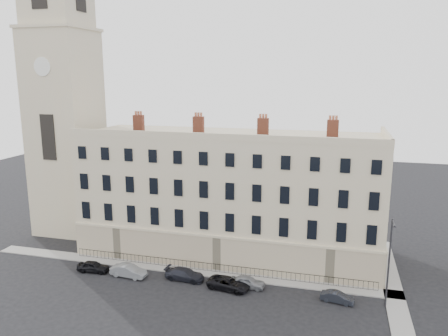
# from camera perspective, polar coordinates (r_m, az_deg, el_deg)

# --- Properties ---
(ground) EXTENTS (160.00, 160.00, 0.00)m
(ground) POSITION_cam_1_polar(r_m,az_deg,el_deg) (45.04, 4.61, -17.14)
(ground) COLOR black
(ground) RESTS_ON ground
(terrace) EXTENTS (36.22, 12.22, 17.00)m
(terrace) POSITION_cam_1_polar(r_m,az_deg,el_deg) (54.26, 0.81, -3.41)
(terrace) COLOR beige
(terrace) RESTS_ON ground
(church_tower) EXTENTS (8.00, 8.13, 44.00)m
(church_tower) POSITION_cam_1_polar(r_m,az_deg,el_deg) (64.38, -20.16, 8.38)
(church_tower) COLOR beige
(church_tower) RESTS_ON ground
(pavement_terrace) EXTENTS (48.00, 2.00, 0.12)m
(pavement_terrace) POSITION_cam_1_polar(r_m,az_deg,el_deg) (51.70, -5.61, -13.06)
(pavement_terrace) COLOR gray
(pavement_terrace) RESTS_ON ground
(pavement_east_return) EXTENTS (2.00, 24.00, 0.12)m
(pavement_east_return) POSITION_cam_1_polar(r_m,az_deg,el_deg) (52.01, 20.96, -13.69)
(pavement_east_return) COLOR gray
(pavement_east_return) RESTS_ON ground
(railings) EXTENTS (35.00, 0.04, 0.96)m
(railings) POSITION_cam_1_polar(r_m,az_deg,el_deg) (50.69, -1.11, -12.92)
(railings) COLOR black
(railings) RESTS_ON ground
(car_a) EXTENTS (3.73, 1.70, 1.24)m
(car_a) POSITION_cam_1_polar(r_m,az_deg,el_deg) (52.98, -16.71, -12.23)
(car_a) COLOR black
(car_a) RESTS_ON ground
(car_b) EXTENTS (4.20, 1.74, 1.35)m
(car_b) POSITION_cam_1_polar(r_m,az_deg,el_deg) (50.83, -12.36, -12.99)
(car_b) COLOR gray
(car_b) RESTS_ON ground
(car_c) EXTENTS (4.50, 2.06, 1.28)m
(car_c) POSITION_cam_1_polar(r_m,az_deg,el_deg) (49.22, -5.16, -13.65)
(car_c) COLOR black
(car_c) RESTS_ON ground
(car_d) EXTENTS (4.80, 2.76, 1.26)m
(car_d) POSITION_cam_1_polar(r_m,az_deg,el_deg) (47.13, 0.61, -14.84)
(car_d) COLOR black
(car_d) RESTS_ON ground
(car_e) EXTENTS (3.68, 1.51, 1.25)m
(car_e) POSITION_cam_1_polar(r_m,az_deg,el_deg) (47.52, 3.11, -14.63)
(car_e) COLOR gray
(car_e) RESTS_ON ground
(car_f) EXTENTS (3.38, 1.63, 1.07)m
(car_f) POSITION_cam_1_polar(r_m,az_deg,el_deg) (46.13, 14.58, -16.01)
(car_f) COLOR black
(car_f) RESTS_ON ground
(streetlamp) EXTENTS (0.20, 1.92, 8.88)m
(streetlamp) POSITION_cam_1_polar(r_m,az_deg,el_deg) (44.90, 20.79, -11.05)
(streetlamp) COLOR #313136
(streetlamp) RESTS_ON ground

